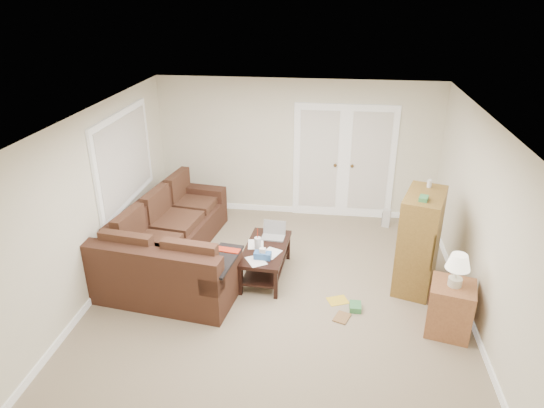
# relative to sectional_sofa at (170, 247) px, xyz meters

# --- Properties ---
(floor) EXTENTS (5.50, 5.50, 0.00)m
(floor) POSITION_rel_sectional_sofa_xyz_m (1.71, -0.51, -0.35)
(floor) COLOR gray
(floor) RESTS_ON ground
(ceiling) EXTENTS (5.00, 5.50, 0.02)m
(ceiling) POSITION_rel_sectional_sofa_xyz_m (1.71, -0.51, 2.15)
(ceiling) COLOR white
(ceiling) RESTS_ON wall_back
(wall_left) EXTENTS (0.02, 5.50, 2.50)m
(wall_left) POSITION_rel_sectional_sofa_xyz_m (-0.79, -0.51, 0.90)
(wall_left) COLOR white
(wall_left) RESTS_ON floor
(wall_right) EXTENTS (0.02, 5.50, 2.50)m
(wall_right) POSITION_rel_sectional_sofa_xyz_m (4.21, -0.51, 0.90)
(wall_right) COLOR white
(wall_right) RESTS_ON floor
(wall_back) EXTENTS (5.00, 0.02, 2.50)m
(wall_back) POSITION_rel_sectional_sofa_xyz_m (1.71, 2.24, 0.90)
(wall_back) COLOR white
(wall_back) RESTS_ON floor
(wall_front) EXTENTS (5.00, 0.02, 2.50)m
(wall_front) POSITION_rel_sectional_sofa_xyz_m (1.71, -3.26, 0.90)
(wall_front) COLOR white
(wall_front) RESTS_ON floor
(baseboards) EXTENTS (5.00, 5.50, 0.10)m
(baseboards) POSITION_rel_sectional_sofa_xyz_m (1.71, -0.51, -0.30)
(baseboards) COLOR white
(baseboards) RESTS_ON floor
(french_doors) EXTENTS (1.80, 0.05, 2.13)m
(french_doors) POSITION_rel_sectional_sofa_xyz_m (2.56, 2.20, 0.68)
(french_doors) COLOR white
(french_doors) RESTS_ON floor
(window_left) EXTENTS (0.05, 1.92, 1.42)m
(window_left) POSITION_rel_sectional_sofa_xyz_m (-0.76, 0.49, 1.20)
(window_left) COLOR white
(window_left) RESTS_ON wall_left
(sectional_sofa) EXTENTS (2.04, 3.13, 0.90)m
(sectional_sofa) POSITION_rel_sectional_sofa_xyz_m (0.00, 0.00, 0.00)
(sectional_sofa) COLOR #3F2318
(sectional_sofa) RESTS_ON floor
(coffee_table) EXTENTS (0.65, 1.20, 0.80)m
(coffee_table) POSITION_rel_sectional_sofa_xyz_m (1.46, -0.02, -0.09)
(coffee_table) COLOR black
(coffee_table) RESTS_ON floor
(tv_armoire) EXTENTS (0.73, 0.99, 1.52)m
(tv_armoire) POSITION_rel_sectional_sofa_xyz_m (3.60, 0.00, 0.36)
(tv_armoire) COLOR brown
(tv_armoire) RESTS_ON floor
(side_cabinet) EXTENTS (0.62, 0.62, 1.09)m
(side_cabinet) POSITION_rel_sectional_sofa_xyz_m (3.87, -0.99, 0.04)
(side_cabinet) COLOR #955C36
(side_cabinet) RESTS_ON floor
(space_heater) EXTENTS (0.16, 0.14, 0.33)m
(space_heater) POSITION_rel_sectional_sofa_xyz_m (3.36, 1.84, -0.19)
(space_heater) COLOR silver
(space_heater) RESTS_ON floor
(floor_magazine) EXTENTS (0.33, 0.30, 0.01)m
(floor_magazine) POSITION_rel_sectional_sofa_xyz_m (2.52, -0.54, -0.35)
(floor_magazine) COLOR gold
(floor_magazine) RESTS_ON floor
(floor_greenbox) EXTENTS (0.15, 0.20, 0.08)m
(floor_greenbox) POSITION_rel_sectional_sofa_xyz_m (2.75, -0.70, -0.31)
(floor_greenbox) COLOR #3A8046
(floor_greenbox) RESTS_ON floor
(floor_book) EXTENTS (0.25, 0.29, 0.02)m
(floor_book) POSITION_rel_sectional_sofa_xyz_m (2.49, -0.88, -0.34)
(floor_book) COLOR brown
(floor_book) RESTS_ON floor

